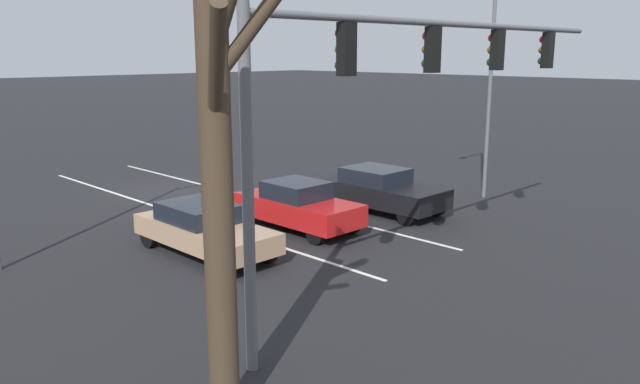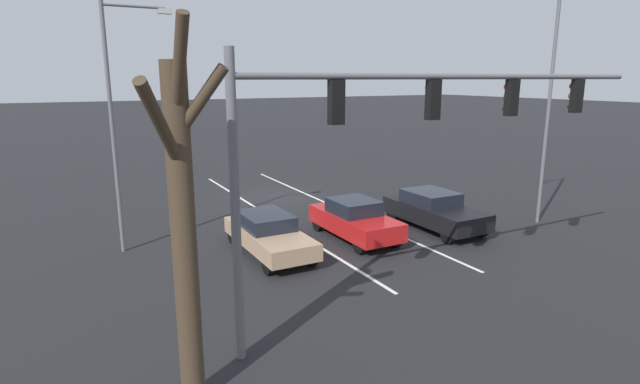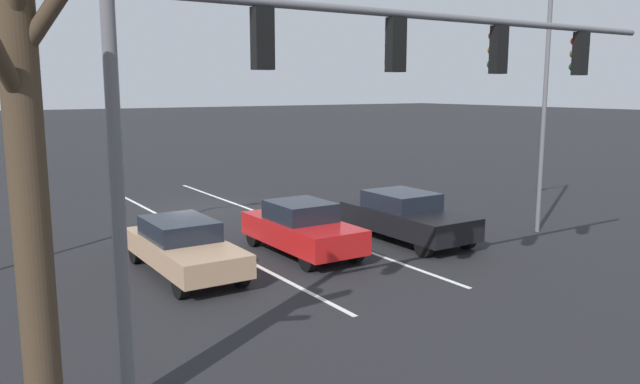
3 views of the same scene
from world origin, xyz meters
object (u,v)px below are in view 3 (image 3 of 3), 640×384
object	(u,v)px
car_black_leftlane_front	(406,216)
traffic_signal_gantry	(367,73)
car_tan_rightlane_front	(183,246)
car_red_midlane_front	(302,228)
street_lamp_left_shoulder	(542,69)
bare_tree_near	(29,191)

from	to	relation	value
car_black_leftlane_front	traffic_signal_gantry	xyz separation A→B (m)	(5.63, 5.38, 4.13)
car_tan_rightlane_front	car_red_midlane_front	bearing A→B (deg)	-179.80
car_tan_rightlane_front	street_lamp_left_shoulder	size ratio (longest dim) A/B	0.50
car_black_leftlane_front	bare_tree_near	xyz separation A→B (m)	(11.28, 6.39, 2.69)
traffic_signal_gantry	car_red_midlane_front	bearing A→B (deg)	-110.38
traffic_signal_gantry	car_black_leftlane_front	bearing A→B (deg)	-136.31
car_black_leftlane_front	bare_tree_near	distance (m)	13.24
bare_tree_near	car_red_midlane_front	bearing A→B (deg)	-138.94
street_lamp_left_shoulder	bare_tree_near	xyz separation A→B (m)	(15.45, 4.97, -1.74)
car_tan_rightlane_front	bare_tree_near	world-z (taller)	bare_tree_near
car_tan_rightlane_front	street_lamp_left_shoulder	bearing A→B (deg)	170.73
car_red_midlane_front	bare_tree_near	bearing A→B (deg)	41.06
car_black_leftlane_front	traffic_signal_gantry	bearing A→B (deg)	43.69
car_red_midlane_front	street_lamp_left_shoulder	distance (m)	9.03
traffic_signal_gantry	bare_tree_near	xyz separation A→B (m)	(5.65, 1.01, -1.45)
bare_tree_near	traffic_signal_gantry	bearing A→B (deg)	-169.88
traffic_signal_gantry	bare_tree_near	distance (m)	5.92
car_red_midlane_front	street_lamp_left_shoulder	world-z (taller)	street_lamp_left_shoulder
car_black_leftlane_front	traffic_signal_gantry	size ratio (longest dim) A/B	0.36
car_red_midlane_front	car_black_leftlane_front	world-z (taller)	car_red_midlane_front
bare_tree_near	street_lamp_left_shoulder	bearing A→B (deg)	-162.18
car_red_midlane_front	car_black_leftlane_front	xyz separation A→B (m)	(-3.48, 0.41, 0.02)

